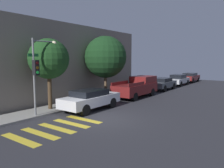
% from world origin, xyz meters
% --- Properties ---
extents(ground_plane, '(60.00, 60.00, 0.00)m').
position_xyz_m(ground_plane, '(0.00, 0.00, 0.00)').
color(ground_plane, '#28282D').
extents(sidewalk, '(26.00, 2.09, 0.14)m').
position_xyz_m(sidewalk, '(0.00, 4.25, 0.07)').
color(sidewalk, gray).
rests_on(sidewalk, ground).
extents(building_row, '(26.00, 6.00, 6.53)m').
position_xyz_m(building_row, '(0.00, 8.69, 3.26)').
color(building_row, slate).
rests_on(building_row, ground).
extents(crosswalk, '(4.51, 2.60, 0.00)m').
position_xyz_m(crosswalk, '(-2.60, 0.80, 0.00)').
color(crosswalk, gold).
rests_on(crosswalk, ground).
extents(traffic_light_pole, '(2.08, 0.56, 4.79)m').
position_xyz_m(traffic_light_pole, '(-1.62, 3.37, 3.26)').
color(traffic_light_pole, slate).
rests_on(traffic_light_pole, ground).
extents(sedan_near_corner, '(4.66, 1.87, 1.44)m').
position_xyz_m(sedan_near_corner, '(1.50, 2.10, 0.79)').
color(sedan_near_corner, silver).
rests_on(sedan_near_corner, ground).
extents(pickup_truck, '(5.37, 1.99, 1.90)m').
position_xyz_m(pickup_truck, '(8.12, 2.10, 0.97)').
color(pickup_truck, maroon).
rests_on(pickup_truck, ground).
extents(sedan_middle, '(4.39, 1.87, 1.40)m').
position_xyz_m(sedan_middle, '(14.03, 2.10, 0.77)').
color(sedan_middle, '#4C5156').
rests_on(sedan_middle, ground).
extents(sedan_far_end, '(4.41, 1.79, 1.49)m').
position_xyz_m(sedan_far_end, '(19.45, 2.10, 0.80)').
color(sedan_far_end, '#B7BABF').
rests_on(sedan_far_end, ground).
extents(sedan_tail_of_row, '(4.65, 1.86, 1.43)m').
position_xyz_m(sedan_tail_of_row, '(24.81, 2.10, 0.78)').
color(sedan_tail_of_row, maroon).
rests_on(sedan_tail_of_row, ground).
extents(tree_near_corner, '(2.74, 2.74, 4.95)m').
position_xyz_m(tree_near_corner, '(-0.28, 4.23, 3.55)').
color(tree_near_corner, '#42301E').
rests_on(tree_near_corner, ground).
extents(tree_midblock, '(3.80, 3.80, 5.65)m').
position_xyz_m(tree_midblock, '(6.00, 4.23, 3.74)').
color(tree_midblock, brown).
rests_on(tree_midblock, ground).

